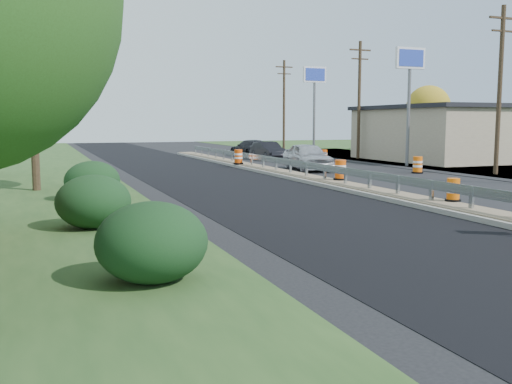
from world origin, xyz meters
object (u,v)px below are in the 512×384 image
object	(u,v)px
barrel_median_far	(238,157)
barrel_shoulder_far	(267,149)
barrel_median_near	(453,190)
car_dark_mid	(268,151)
barrel_median_mid	(340,170)
car_dark_far	(251,148)
barrel_shoulder_near	(418,165)
car_silver	(308,157)
barrel_shoulder_mid	(324,156)

from	to	relation	value
barrel_median_far	barrel_shoulder_far	distance (m)	16.73
barrel_median_near	car_dark_mid	bearing A→B (deg)	81.99
barrel_median_mid	car_dark_far	bearing A→B (deg)	80.27
barrel_shoulder_near	barrel_median_mid	bearing A→B (deg)	-152.37
car_dark_far	car_silver	bearing A→B (deg)	77.53
barrel_median_far	barrel_shoulder_far	world-z (taller)	barrel_median_far
barrel_shoulder_mid	barrel_shoulder_far	bearing A→B (deg)	88.58
barrel_median_mid	car_dark_mid	size ratio (longest dim) A/B	0.22
barrel_median_far	barrel_shoulder_far	bearing A→B (deg)	61.54
barrel_median_mid	barrel_shoulder_mid	xyz separation A→B (m)	(6.57, 14.17, -0.24)
barrel_shoulder_near	barrel_shoulder_mid	distance (m)	10.38
barrel_median_far	car_dark_mid	size ratio (longest dim) A/B	0.22
barrel_median_near	car_dark_far	distance (m)	30.84
barrel_shoulder_mid	car_silver	bearing A→B (deg)	-125.41
barrel_median_near	barrel_shoulder_near	world-z (taller)	barrel_median_near
barrel_shoulder_near	car_dark_far	xyz separation A→B (m)	(-3.39, 18.86, 0.26)
barrel_median_mid	car_silver	size ratio (longest dim) A/B	0.19
barrel_median_far	car_dark_far	bearing A→B (deg)	65.73
barrel_median_near	barrel_shoulder_near	distance (m)	13.81
barrel_shoulder_far	barrel_median_near	bearing A→B (deg)	-101.35
car_silver	car_dark_far	world-z (taller)	car_silver
car_dark_mid	barrel_median_near	bearing A→B (deg)	-98.79
car_silver	car_dark_mid	bearing A→B (deg)	87.66
barrel_median_far	barrel_shoulder_near	bearing A→B (deg)	-42.92
barrel_median_near	barrel_median_far	world-z (taller)	barrel_median_far
barrel_median_mid	car_dark_far	xyz separation A→B (m)	(3.89, 22.67, 0.05)
barrel_median_mid	car_dark_far	distance (m)	23.00
barrel_median_far	car_dark_far	world-z (taller)	car_dark_far
car_silver	barrel_median_near	bearing A→B (deg)	-92.09
barrel_median_mid	barrel_shoulder_mid	bearing A→B (deg)	65.11
barrel_shoulder_near	car_dark_mid	size ratio (longest dim) A/B	0.22
car_dark_mid	car_silver	bearing A→B (deg)	-98.94
barrel_median_mid	barrel_shoulder_near	size ratio (longest dim) A/B	0.98
car_dark_mid	barrel_shoulder_near	bearing A→B (deg)	-76.51
barrel_shoulder_mid	car_silver	world-z (taller)	car_silver
barrel_shoulder_near	barrel_shoulder_far	distance (m)	22.51
barrel_median_near	barrel_shoulder_mid	size ratio (longest dim) A/B	0.86
barrel_median_near	car_dark_mid	xyz separation A→B (m)	(3.66, 25.99, 0.10)
barrel_median_mid	car_dark_mid	world-z (taller)	car_dark_mid
barrel_shoulder_mid	car_silver	size ratio (longest dim) A/B	0.19
barrel_shoulder_far	barrel_median_far	bearing A→B (deg)	-118.46
barrel_median_mid	car_dark_mid	xyz separation A→B (m)	(3.66, 18.06, 0.03)
barrel_median_far	car_dark_mid	world-z (taller)	car_dark_mid
barrel_median_far	barrel_median_near	bearing A→B (deg)	-86.78
car_silver	barrel_shoulder_far	bearing A→B (deg)	81.54
barrel_median_near	car_silver	distance (m)	16.12
barrel_median_far	car_silver	world-z (taller)	car_silver
car_dark_mid	barrel_shoulder_mid	bearing A→B (deg)	-53.99
car_dark_far	car_dark_mid	bearing A→B (deg)	81.16
barrel_shoulder_near	car_dark_far	bearing A→B (deg)	100.20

